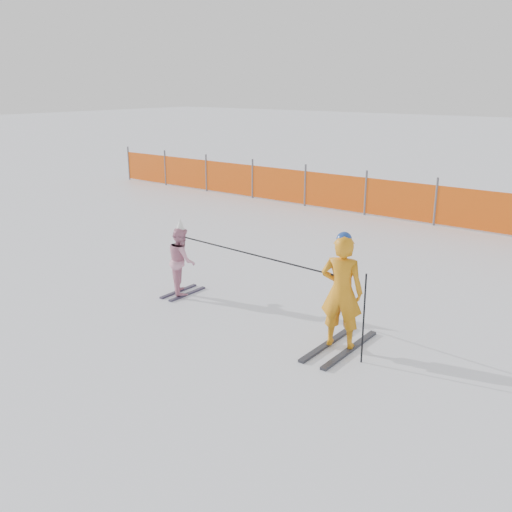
{
  "coord_description": "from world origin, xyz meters",
  "views": [
    {
      "loc": [
        5.14,
        -6.14,
        3.56
      ],
      "look_at": [
        0.0,
        0.5,
        1.0
      ],
      "focal_mm": 40.0,
      "sensor_mm": 36.0,
      "label": 1
    }
  ],
  "objects": [
    {
      "name": "ground",
      "position": [
        0.0,
        0.0,
        0.0
      ],
      "size": [
        120.0,
        120.0,
        0.0
      ],
      "primitive_type": "plane",
      "color": "white",
      "rests_on": "ground"
    },
    {
      "name": "adult",
      "position": [
        1.61,
        0.32,
        0.83
      ],
      "size": [
        0.66,
        1.44,
        1.68
      ],
      "color": "black",
      "rests_on": "ground"
    },
    {
      "name": "child",
      "position": [
        -1.64,
        0.51,
        0.62
      ],
      "size": [
        0.72,
        0.85,
        1.36
      ],
      "color": "black",
      "rests_on": "ground"
    },
    {
      "name": "ski_poles",
      "position": [
        0.59,
        0.33,
        0.92
      ],
      "size": [
        3.59,
        0.41,
        1.24
      ],
      "color": "black",
      "rests_on": "ground"
    },
    {
      "name": "safety_fence",
      "position": [
        -3.97,
        8.11,
        0.56
      ],
      "size": [
        16.18,
        0.06,
        1.25
      ],
      "color": "#595960",
      "rests_on": "ground"
    }
  ]
}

